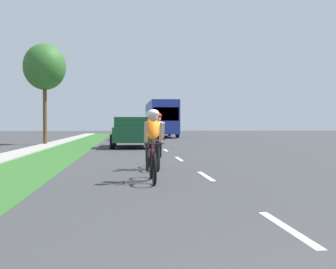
% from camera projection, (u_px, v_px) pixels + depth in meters
% --- Properties ---
extents(ground_plane, '(120.00, 120.00, 0.00)m').
position_uv_depth(ground_plane, '(163.00, 149.00, 21.31)').
color(ground_plane, '#38383A').
extents(grass_verge, '(2.27, 70.00, 0.01)m').
position_uv_depth(grass_verge, '(68.00, 149.00, 20.82)').
color(grass_verge, '#2D6026').
rests_on(grass_verge, ground_plane).
extents(sidewalk_concrete, '(1.20, 70.00, 0.10)m').
position_uv_depth(sidewalk_concrete, '(33.00, 150.00, 20.64)').
color(sidewalk_concrete, '#9E998E').
rests_on(sidewalk_concrete, ground_plane).
extents(lane_markings_center, '(0.12, 52.71, 0.01)m').
position_uv_depth(lane_markings_center, '(157.00, 145.00, 25.29)').
color(lane_markings_center, white).
rests_on(lane_markings_center, ground_plane).
extents(cyclist_lead, '(0.42, 1.72, 1.58)m').
position_uv_depth(cyclist_lead, '(153.00, 145.00, 9.05)').
color(cyclist_lead, black).
rests_on(cyclist_lead, ground_plane).
extents(cyclist_trailing, '(0.42, 1.72, 1.58)m').
position_uv_depth(cyclist_trailing, '(157.00, 140.00, 11.58)').
color(cyclist_trailing, black).
rests_on(cyclist_trailing, ground_plane).
extents(pickup_dark_green, '(2.22, 5.10, 1.64)m').
position_uv_depth(pickup_dark_green, '(131.00, 132.00, 22.80)').
color(pickup_dark_green, '#194C2D').
rests_on(pickup_dark_green, ground_plane).
extents(sedan_silver, '(1.98, 4.30, 1.52)m').
position_uv_depth(sedan_silver, '(131.00, 130.00, 33.33)').
color(sedan_silver, '#A5A8AD').
rests_on(sedan_silver, ground_plane).
extents(bus_blue, '(2.78, 11.60, 3.48)m').
position_uv_depth(bus_blue, '(161.00, 117.00, 42.30)').
color(bus_blue, '#23389E').
rests_on(bus_blue, ground_plane).
extents(street_tree_near, '(2.61, 2.61, 6.28)m').
position_uv_depth(street_tree_near, '(45.00, 67.00, 25.84)').
color(street_tree_near, brown).
rests_on(street_tree_near, ground_plane).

